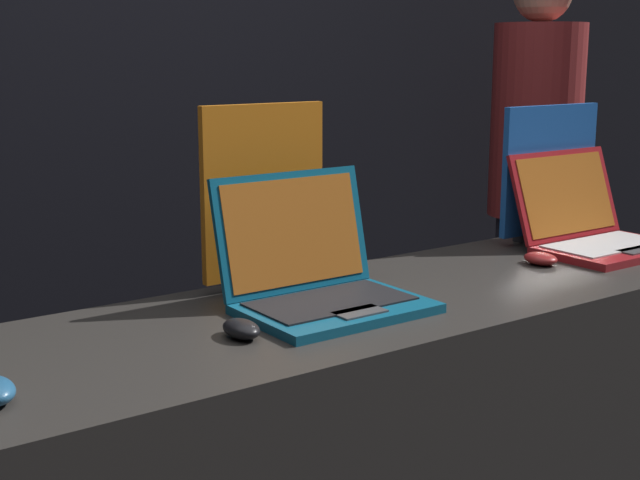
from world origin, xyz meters
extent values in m
cube|color=black|center=(0.00, 1.66, 1.40)|extent=(8.00, 0.05, 2.80)
cube|color=#0F5170|center=(0.01, 0.25, 0.95)|extent=(0.38, 0.26, 0.02)
cube|color=black|center=(0.01, 0.27, 0.96)|extent=(0.33, 0.18, 0.00)
cube|color=#3F3F42|center=(0.01, 0.17, 0.96)|extent=(0.11, 0.06, 0.00)
cube|color=#0F5170|center=(0.01, 0.41, 1.09)|extent=(0.38, 0.07, 0.26)
cube|color=#A5591E|center=(0.01, 0.41, 1.09)|extent=(0.34, 0.06, 0.22)
ellipsoid|color=black|center=(-0.23, 0.23, 0.96)|extent=(0.06, 0.10, 0.03)
cube|color=black|center=(0.01, 0.53, 0.95)|extent=(0.17, 0.07, 0.02)
cube|color=orange|center=(0.01, 0.53, 1.16)|extent=(0.31, 0.02, 0.40)
cube|color=maroon|center=(0.95, 0.27, 0.95)|extent=(0.39, 0.25, 0.02)
cube|color=#B7B7B7|center=(0.95, 0.29, 0.96)|extent=(0.34, 0.18, 0.00)
cube|color=#3F3F42|center=(0.95, 0.19, 0.96)|extent=(0.11, 0.06, 0.00)
cube|color=maroon|center=(0.95, 0.44, 1.08)|extent=(0.39, 0.10, 0.24)
cube|color=#A5591E|center=(0.95, 0.43, 1.08)|extent=(0.35, 0.08, 0.21)
ellipsoid|color=maroon|center=(0.69, 0.29, 0.96)|extent=(0.07, 0.09, 0.03)
cube|color=black|center=(0.95, 0.50, 0.95)|extent=(0.20, 0.07, 0.02)
cube|color=#1E59B2|center=(0.95, 0.50, 1.15)|extent=(0.37, 0.02, 0.36)
cylinder|color=#282833|center=(1.57, 1.09, 0.43)|extent=(0.27, 0.27, 0.86)
cylinder|color=maroon|center=(1.57, 1.09, 1.22)|extent=(0.34, 0.34, 0.72)
camera|label=1|loc=(-1.05, -1.18, 1.48)|focal=50.00mm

